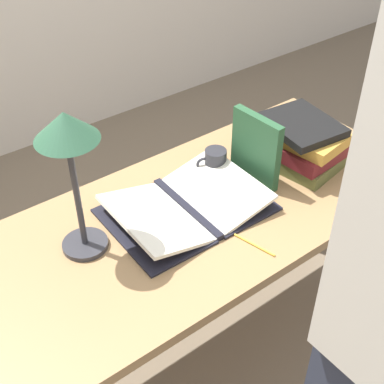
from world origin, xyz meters
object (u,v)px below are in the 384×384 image
at_px(open_book, 187,206).
at_px(pencil, 251,243).
at_px(coffee_mug, 215,162).
at_px(book_stack_tall, 300,143).
at_px(reading_lamp, 68,144).
at_px(book_standing_upright, 256,149).

height_order(open_book, pencil, open_book).
bearing_deg(coffee_mug, pencil, -112.25).
height_order(open_book, book_stack_tall, book_stack_tall).
distance_m(reading_lamp, pencil, 0.60).
bearing_deg(pencil, book_stack_tall, 26.82).
relative_size(open_book, book_standing_upright, 2.07).
xyz_separation_m(coffee_mug, pencil, (-0.14, -0.34, -0.04)).
height_order(book_standing_upright, reading_lamp, reading_lamp).
relative_size(book_stack_tall, reading_lamp, 0.71).
distance_m(book_stack_tall, reading_lamp, 0.85).
relative_size(book_stack_tall, pencil, 1.97).
relative_size(book_standing_upright, coffee_mug, 2.39).
bearing_deg(pencil, open_book, 103.90).
height_order(book_standing_upright, pencil, book_standing_upright).
relative_size(reading_lamp, coffee_mug, 4.41).
bearing_deg(pencil, book_standing_upright, 46.14).
xyz_separation_m(book_stack_tall, pencil, (-0.41, -0.21, -0.08)).
bearing_deg(open_book, pencil, -74.89).
bearing_deg(reading_lamp, book_standing_upright, -5.06).
bearing_deg(coffee_mug, reading_lamp, -174.78).
height_order(open_book, reading_lamp, reading_lamp).
height_order(reading_lamp, pencil, reading_lamp).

